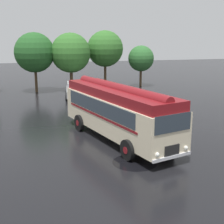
# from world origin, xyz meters

# --- Properties ---
(ground_plane) EXTENTS (120.00, 120.00, 0.00)m
(ground_plane) POSITION_xyz_m (0.00, 0.00, 0.00)
(ground_plane) COLOR black
(vintage_bus) EXTENTS (5.18, 10.37, 3.49)m
(vintage_bus) POSITION_xyz_m (-0.22, -0.08, 1.89)
(vintage_bus) COLOR beige
(vintage_bus) RESTS_ON ground
(car_near_left) EXTENTS (2.30, 4.36, 1.66)m
(car_near_left) POSITION_xyz_m (-1.05, 13.74, 0.85)
(car_near_left) COLOR #B7BABF
(car_near_left) RESTS_ON ground
(car_mid_left) EXTENTS (2.30, 4.36, 1.66)m
(car_mid_left) POSITION_xyz_m (1.35, 13.21, 0.85)
(car_mid_left) COLOR #B7BABF
(car_mid_left) RESTS_ON ground
(tree_left_of_centre) EXTENTS (4.46, 4.46, 6.70)m
(tree_left_of_centre) POSITION_xyz_m (-4.79, 18.55, 4.48)
(tree_left_of_centre) COLOR #4C3823
(tree_left_of_centre) RESTS_ON ground
(tree_centre) EXTENTS (4.51, 4.51, 6.66)m
(tree_centre) POSITION_xyz_m (-0.87, 18.08, 4.35)
(tree_centre) COLOR #4C3823
(tree_centre) RESTS_ON ground
(tree_right_of_centre) EXTENTS (4.38, 4.38, 6.95)m
(tree_right_of_centre) POSITION_xyz_m (3.53, 19.72, 4.81)
(tree_right_of_centre) COLOR #4C3823
(tree_right_of_centre) RESTS_ON ground
(tree_far_right) EXTENTS (3.22, 3.22, 5.14)m
(tree_far_right) POSITION_xyz_m (7.97, 19.49, 3.51)
(tree_far_right) COLOR #4C3823
(tree_far_right) RESTS_ON ground
(puddle_patch) EXTENTS (2.31, 2.31, 0.01)m
(puddle_patch) POSITION_xyz_m (-0.33, -3.80, 0.00)
(puddle_patch) COLOR black
(puddle_patch) RESTS_ON ground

